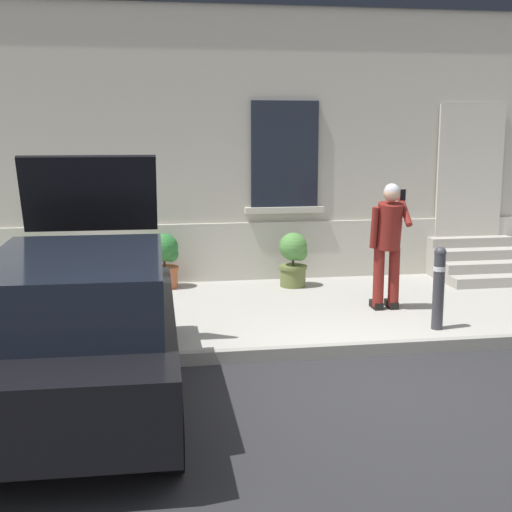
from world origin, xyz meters
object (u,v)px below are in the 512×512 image
(bollard_far_left, at_px, (91,298))
(person_on_phone, at_px, (388,238))
(hatchback_car_black, at_px, (81,326))
(bollard_near_person, at_px, (439,285))
(planter_terracotta, at_px, (165,259))
(planter_olive, at_px, (294,258))
(planter_charcoal, at_px, (31,265))

(bollard_far_left, bearing_deg, person_on_phone, 14.44)
(hatchback_car_black, height_order, person_on_phone, hatchback_car_black)
(hatchback_car_black, distance_m, bollard_near_person, 4.44)
(planter_terracotta, relative_size, planter_olive, 1.00)
(planter_olive, bearing_deg, hatchback_car_black, -125.91)
(person_on_phone, bearing_deg, planter_olive, 115.65)
(bollard_near_person, distance_m, bollard_far_left, 4.20)
(planter_charcoal, bearing_deg, person_on_phone, -19.32)
(planter_charcoal, relative_size, planter_terracotta, 1.00)
(planter_olive, bearing_deg, planter_charcoal, 178.23)
(person_on_phone, relative_size, planter_olive, 2.03)
(hatchback_car_black, distance_m, planter_olive, 5.02)
(planter_terracotta, bearing_deg, bollard_far_left, -108.28)
(bollard_near_person, height_order, planter_terracotta, bollard_near_person)
(planter_terracotta, bearing_deg, person_on_phone, -32.07)
(bollard_near_person, height_order, person_on_phone, person_on_phone)
(planter_charcoal, distance_m, planter_terracotta, 2.00)
(bollard_far_left, xyz_separation_m, planter_terracotta, (0.94, 2.86, -0.11))
(bollard_near_person, bearing_deg, planter_terracotta, 138.76)
(hatchback_car_black, distance_m, bollard_far_left, 1.45)
(planter_olive, bearing_deg, bollard_near_person, -64.36)
(planter_terracotta, height_order, planter_olive, same)
(hatchback_car_black, height_order, planter_terracotta, hatchback_car_black)
(hatchback_car_black, bearing_deg, planter_charcoal, 104.20)
(bollard_near_person, distance_m, person_on_phone, 1.14)
(bollard_near_person, xyz_separation_m, bollard_far_left, (-4.20, 0.00, 0.00))
(person_on_phone, distance_m, planter_olive, 1.95)
(planter_terracotta, bearing_deg, planter_olive, -6.78)
(hatchback_car_black, height_order, planter_charcoal, hatchback_car_black)
(person_on_phone, bearing_deg, hatchback_car_black, -152.79)
(person_on_phone, bearing_deg, bollard_near_person, -78.20)
(bollard_near_person, relative_size, planter_charcoal, 1.22)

